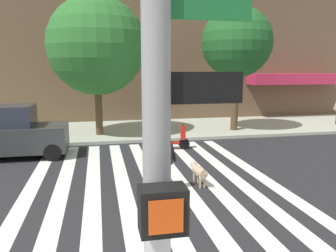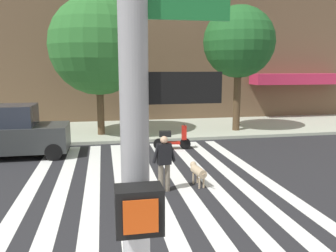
# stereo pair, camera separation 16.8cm
# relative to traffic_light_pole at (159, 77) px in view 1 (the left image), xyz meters

# --- Properties ---
(ground_plane) EXTENTS (160.00, 160.00, 0.00)m
(ground_plane) POSITION_rel_traffic_light_pole_xyz_m (-0.05, 7.19, -3.52)
(ground_plane) COLOR #232326
(sidewalk_far) EXTENTS (80.00, 6.00, 0.15)m
(sidewalk_far) POSITION_rel_traffic_light_pole_xyz_m (-0.05, 16.73, -3.45)
(sidewalk_far) COLOR #A9B09A
(sidewalk_far) RESTS_ON ground_plane
(crosswalk_stripes) EXTENTS (7.65, 12.48, 0.01)m
(crosswalk_stripes) POSITION_rel_traffic_light_pole_xyz_m (1.20, 7.19, -3.52)
(crosswalk_stripes) COLOR silver
(crosswalk_stripes) RESTS_ON ground_plane
(traffic_light_pole) EXTENTS (0.74, 0.46, 5.80)m
(traffic_light_pole) POSITION_rel_traffic_light_pole_xyz_m (0.00, 0.00, 0.00)
(traffic_light_pole) COLOR gray
(traffic_light_pole) RESTS_ON sidewalk_near
(parked_car_behind_first) EXTENTS (4.27, 1.98, 2.08)m
(parked_car_behind_first) POSITION_rel_traffic_light_pole_xyz_m (-3.82, 12.19, -2.55)
(parked_car_behind_first) COLOR #2F3232
(parked_car_behind_first) RESTS_ON ground_plane
(parked_scooter) EXTENTS (1.63, 0.55, 1.11)m
(parked_scooter) POSITION_rel_traffic_light_pole_xyz_m (2.71, 12.18, -3.04)
(parked_scooter) COLOR black
(parked_scooter) RESTS_ON ground_plane
(street_tree_nearest) EXTENTS (4.83, 4.83, 6.85)m
(street_tree_nearest) POSITION_rel_traffic_light_pole_xyz_m (-0.34, 15.40, 1.05)
(street_tree_nearest) COLOR #4C3823
(street_tree_nearest) RESTS_ON sidewalk_far
(street_tree_middle) EXTENTS (3.74, 3.74, 6.57)m
(street_tree_middle) POSITION_rel_traffic_light_pole_xyz_m (6.90, 15.23, 1.30)
(street_tree_middle) COLOR #4C3823
(street_tree_middle) RESTS_ON sidewalk_far
(pedestrian_dog_walker) EXTENTS (0.71, 0.29, 1.64)m
(pedestrian_dog_walker) POSITION_rel_traffic_light_pole_xyz_m (1.47, 7.23, -2.59)
(pedestrian_dog_walker) COLOR #6B6051
(pedestrian_dog_walker) RESTS_ON ground_plane
(dog_on_leash) EXTENTS (0.35, 1.06, 0.65)m
(dog_on_leash) POSITION_rel_traffic_light_pole_xyz_m (2.57, 7.56, -3.08)
(dog_on_leash) COLOR tan
(dog_on_leash) RESTS_ON ground_plane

